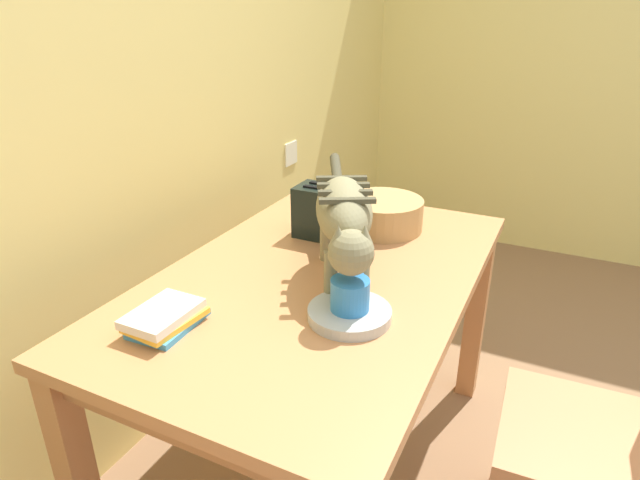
{
  "coord_description": "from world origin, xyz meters",
  "views": [
    {
      "loc": [
        -1.2,
        0.48,
        1.45
      ],
      "look_at": [
        0.03,
        1.08,
        0.85
      ],
      "focal_mm": 29.93,
      "sensor_mm": 36.0,
      "label": 1
    }
  ],
  "objects_px": {
    "dining_table": "(320,299)",
    "wooden_chair_far": "(605,437)",
    "cat": "(344,217)",
    "coffee_mug": "(350,294)",
    "wicker_basket": "(383,213)",
    "saucer_bowl": "(350,314)",
    "magazine": "(336,217)",
    "toaster": "(326,212)",
    "book_stack": "(165,318)"
  },
  "relations": [
    {
      "from": "dining_table",
      "to": "wicker_basket",
      "type": "height_order",
      "value": "wicker_basket"
    },
    {
      "from": "saucer_bowl",
      "to": "coffee_mug",
      "type": "xyz_separation_m",
      "value": [
        0.0,
        0.0,
        0.05
      ]
    },
    {
      "from": "magazine",
      "to": "wooden_chair_far",
      "type": "xyz_separation_m",
      "value": [
        -0.41,
        -0.94,
        -0.3
      ]
    },
    {
      "from": "cat",
      "to": "wooden_chair_far",
      "type": "distance_m",
      "value": 0.87
    },
    {
      "from": "saucer_bowl",
      "to": "book_stack",
      "type": "bearing_deg",
      "value": 121.07
    },
    {
      "from": "saucer_bowl",
      "to": "cat",
      "type": "bearing_deg",
      "value": 28.29
    },
    {
      "from": "cat",
      "to": "saucer_bowl",
      "type": "bearing_deg",
      "value": 90.0
    },
    {
      "from": "wicker_basket",
      "to": "magazine",
      "type": "bearing_deg",
      "value": 81.57
    },
    {
      "from": "wicker_basket",
      "to": "wooden_chair_far",
      "type": "xyz_separation_m",
      "value": [
        -0.38,
        -0.75,
        -0.35
      ]
    },
    {
      "from": "dining_table",
      "to": "wooden_chair_far",
      "type": "relative_size",
      "value": 1.44
    },
    {
      "from": "wicker_basket",
      "to": "toaster",
      "type": "relative_size",
      "value": 1.37
    },
    {
      "from": "saucer_bowl",
      "to": "coffee_mug",
      "type": "relative_size",
      "value": 1.52
    },
    {
      "from": "coffee_mug",
      "to": "book_stack",
      "type": "height_order",
      "value": "coffee_mug"
    },
    {
      "from": "book_stack",
      "to": "wicker_basket",
      "type": "xyz_separation_m",
      "value": [
        0.81,
        -0.25,
        0.03
      ]
    },
    {
      "from": "coffee_mug",
      "to": "toaster",
      "type": "relative_size",
      "value": 0.68
    },
    {
      "from": "book_stack",
      "to": "toaster",
      "type": "xyz_separation_m",
      "value": [
        0.67,
        -0.11,
        0.06
      ]
    },
    {
      "from": "cat",
      "to": "wooden_chair_far",
      "type": "height_order",
      "value": "cat"
    },
    {
      "from": "book_stack",
      "to": "wicker_basket",
      "type": "distance_m",
      "value": 0.85
    },
    {
      "from": "book_stack",
      "to": "toaster",
      "type": "relative_size",
      "value": 0.97
    },
    {
      "from": "coffee_mug",
      "to": "wicker_basket",
      "type": "bearing_deg",
      "value": 12.36
    },
    {
      "from": "coffee_mug",
      "to": "book_stack",
      "type": "xyz_separation_m",
      "value": [
        -0.23,
        0.38,
        -0.04
      ]
    },
    {
      "from": "coffee_mug",
      "to": "magazine",
      "type": "distance_m",
      "value": 0.69
    },
    {
      "from": "dining_table",
      "to": "saucer_bowl",
      "type": "relative_size",
      "value": 6.54
    },
    {
      "from": "dining_table",
      "to": "book_stack",
      "type": "xyz_separation_m",
      "value": [
        -0.42,
        0.2,
        0.12
      ]
    },
    {
      "from": "dining_table",
      "to": "wooden_chair_far",
      "type": "xyz_separation_m",
      "value": [
        0.01,
        -0.8,
        -0.21
      ]
    },
    {
      "from": "cat",
      "to": "coffee_mug",
      "type": "bearing_deg",
      "value": 90.43
    },
    {
      "from": "magazine",
      "to": "cat",
      "type": "bearing_deg",
      "value": -153.68
    },
    {
      "from": "dining_table",
      "to": "cat",
      "type": "relative_size",
      "value": 2.27
    },
    {
      "from": "dining_table",
      "to": "saucer_bowl",
      "type": "xyz_separation_m",
      "value": [
        -0.2,
        -0.18,
        0.1
      ]
    },
    {
      "from": "coffee_mug",
      "to": "magazine",
      "type": "relative_size",
      "value": 0.46
    },
    {
      "from": "cat",
      "to": "magazine",
      "type": "relative_size",
      "value": 2.01
    },
    {
      "from": "magazine",
      "to": "wooden_chair_far",
      "type": "bearing_deg",
      "value": -113.69
    },
    {
      "from": "dining_table",
      "to": "magazine",
      "type": "relative_size",
      "value": 4.56
    },
    {
      "from": "dining_table",
      "to": "coffee_mug",
      "type": "relative_size",
      "value": 9.96
    },
    {
      "from": "cat",
      "to": "coffee_mug",
      "type": "xyz_separation_m",
      "value": [
        -0.17,
        -0.09,
        -0.13
      ]
    },
    {
      "from": "coffee_mug",
      "to": "wicker_basket",
      "type": "distance_m",
      "value": 0.6
    },
    {
      "from": "book_stack",
      "to": "wooden_chair_far",
      "type": "xyz_separation_m",
      "value": [
        0.44,
        -1.0,
        -0.32
      ]
    },
    {
      "from": "dining_table",
      "to": "wicker_basket",
      "type": "bearing_deg",
      "value": -7.09
    },
    {
      "from": "book_stack",
      "to": "wicker_basket",
      "type": "bearing_deg",
      "value": -17.02
    },
    {
      "from": "cat",
      "to": "wicker_basket",
      "type": "relative_size",
      "value": 2.18
    },
    {
      "from": "wicker_basket",
      "to": "wooden_chair_far",
      "type": "distance_m",
      "value": 0.91
    },
    {
      "from": "cat",
      "to": "saucer_bowl",
      "type": "distance_m",
      "value": 0.26
    },
    {
      "from": "cat",
      "to": "magazine",
      "type": "bearing_deg",
      "value": -91.67
    },
    {
      "from": "toaster",
      "to": "magazine",
      "type": "bearing_deg",
      "value": 13.87
    },
    {
      "from": "magazine",
      "to": "book_stack",
      "type": "xyz_separation_m",
      "value": [
        -0.84,
        0.06,
        0.02
      ]
    },
    {
      "from": "magazine",
      "to": "wicker_basket",
      "type": "height_order",
      "value": "wicker_basket"
    },
    {
      "from": "cat",
      "to": "wicker_basket",
      "type": "distance_m",
      "value": 0.44
    },
    {
      "from": "saucer_bowl",
      "to": "wicker_basket",
      "type": "bearing_deg",
      "value": 12.3
    },
    {
      "from": "dining_table",
      "to": "toaster",
      "type": "distance_m",
      "value": 0.31
    },
    {
      "from": "cat",
      "to": "dining_table",
      "type": "bearing_deg",
      "value": -46.66
    }
  ]
}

